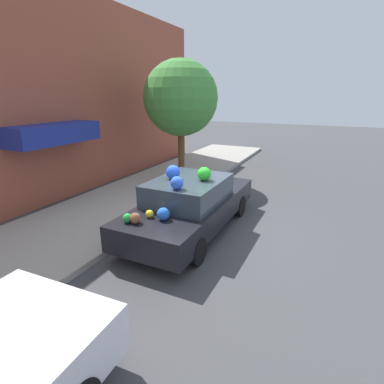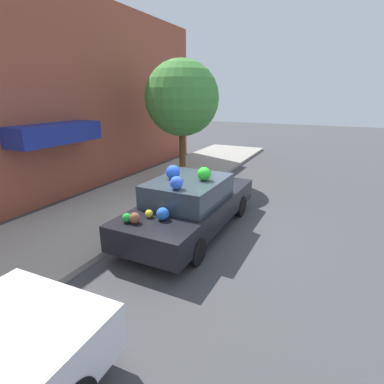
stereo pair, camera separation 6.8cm
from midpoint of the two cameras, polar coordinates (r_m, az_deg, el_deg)
name	(u,v)px [view 1 (the left image)]	position (r m, az deg, el deg)	size (l,w,h in m)	color
ground_plane	(194,230)	(7.59, 0.03, -7.19)	(60.00, 60.00, 0.00)	#424244
sidewalk_curb	(109,210)	(8.97, -15.76, -3.34)	(24.00, 3.20, 0.14)	#9E998E
building_facade	(38,97)	(10.02, -27.41, 15.70)	(18.00, 1.20, 6.39)	#9E4C38
street_tree	(181,99)	(11.34, -2.37, 17.37)	(2.71, 2.71, 4.33)	brown
fire_hydrant	(161,188)	(9.29, -6.18, 0.71)	(0.20, 0.20, 0.70)	red
art_car	(191,204)	(7.30, -0.45, -2.24)	(4.54, 1.79, 1.69)	black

